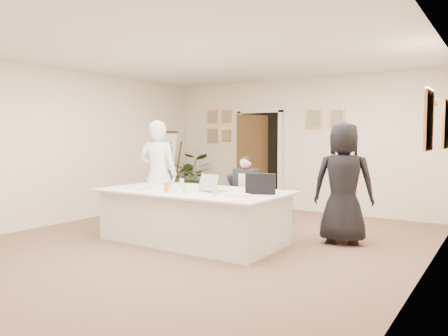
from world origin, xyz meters
name	(u,v)px	position (x,y,z in m)	size (l,w,h in m)	color
floor	(201,243)	(0.00, 0.00, 0.00)	(7.00, 7.00, 0.00)	brown
ceiling	(200,51)	(0.00, 0.00, 2.80)	(6.00, 7.00, 0.02)	white
wall_back	(298,145)	(0.00, 3.50, 1.40)	(6.00, 0.10, 2.80)	#F4F0CE
wall_left	(69,146)	(-3.00, 0.00, 1.40)	(0.10, 7.00, 2.80)	#F4F0CE
wall_right	(424,152)	(3.00, 0.00, 1.40)	(0.10, 7.00, 2.80)	#F4F0CE
doorway	(257,161)	(-0.88, 3.32, 1.04)	(1.14, 0.86, 2.20)	black
pictures_back_wall	(264,124)	(-0.80, 3.47, 1.85)	(3.40, 0.06, 0.80)	#D28647
pictures_right_wall	(438,123)	(2.97, 1.20, 1.75)	(0.06, 2.20, 0.80)	#D28647
wall_sconce	(433,96)	(2.90, 1.20, 2.10)	(0.20, 0.30, 0.24)	gold
conference_table	(194,215)	(-0.14, 0.01, 0.39)	(2.80, 1.49, 0.78)	silver
seated_man	(245,194)	(0.14, 1.03, 0.63)	(0.54, 0.58, 1.26)	black
flip_chart	(169,173)	(-2.57, 2.31, 0.77)	(0.59, 0.40, 1.66)	#30200F
standing_man	(158,174)	(-1.28, 0.50, 0.92)	(0.67, 0.44, 1.85)	white
standing_woman	(344,183)	(1.76, 1.12, 0.89)	(0.87, 0.57, 1.78)	black
potted_palm	(190,177)	(-2.68, 3.20, 0.59)	(1.07, 0.92, 1.19)	#32571D
laptop	(214,182)	(0.19, 0.06, 0.91)	(0.36, 0.37, 0.28)	#B7BABC
laptop_bag	(260,184)	(0.91, 0.14, 0.92)	(0.41, 0.11, 0.29)	black
paper_stack	(237,195)	(0.75, -0.19, 0.79)	(0.30, 0.21, 0.03)	white
plate_left	(129,188)	(-1.11, -0.35, 0.78)	(0.24, 0.24, 0.01)	white
plate_mid	(143,189)	(-0.79, -0.40, 0.78)	(0.22, 0.22, 0.01)	white
plate_near	(172,192)	(-0.21, -0.40, 0.78)	(0.21, 0.21, 0.01)	white
glass_a	(150,183)	(-0.89, -0.13, 0.84)	(0.07, 0.07, 0.14)	silver
glass_b	(185,188)	(-0.03, -0.33, 0.84)	(0.07, 0.07, 0.14)	silver
glass_c	(215,191)	(0.48, -0.34, 0.84)	(0.06, 0.06, 0.14)	silver
glass_d	(182,183)	(-0.51, 0.20, 0.84)	(0.07, 0.07, 0.14)	silver
oj_glass	(166,187)	(-0.35, -0.36, 0.84)	(0.07, 0.07, 0.13)	orange
steel_jug	(168,186)	(-0.50, -0.15, 0.83)	(0.09, 0.09, 0.11)	silver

